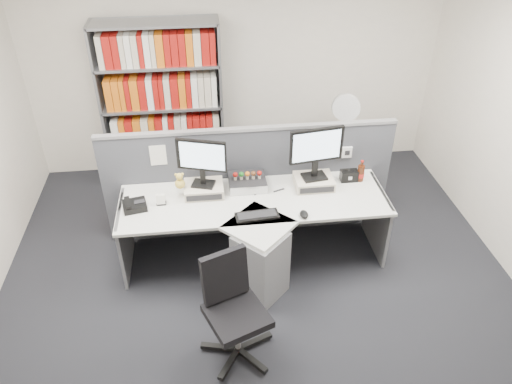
{
  "coord_description": "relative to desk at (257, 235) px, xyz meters",
  "views": [
    {
      "loc": [
        -0.44,
        -3.06,
        3.5
      ],
      "look_at": [
        0.0,
        0.65,
        0.92
      ],
      "focal_mm": 34.75,
      "sensor_mm": 36.0,
      "label": 1
    }
  ],
  "objects": [
    {
      "name": "desk_phone",
      "position": [
        -1.14,
        0.21,
        0.3
      ],
      "size": [
        0.25,
        0.24,
        0.09
      ],
      "color": "black",
      "rests_on": "desk"
    },
    {
      "name": "shelving_unit",
      "position": [
        -0.9,
        1.85,
        0.52
      ],
      "size": [
        1.41,
        0.4,
        2.0
      ],
      "color": "gray",
      "rests_on": "ground"
    },
    {
      "name": "mouse",
      "position": [
        0.43,
        -0.1,
        0.29
      ],
      "size": [
        0.08,
        0.12,
        0.05
      ],
      "primitive_type": "ellipsoid",
      "color": "black",
      "rests_on": "desk"
    },
    {
      "name": "monitor_riser_left",
      "position": [
        -0.48,
        0.38,
        0.31
      ],
      "size": [
        0.38,
        0.31,
        0.1
      ],
      "color": "beige",
      "rests_on": "desk"
    },
    {
      "name": "monitor_right",
      "position": [
        0.62,
        0.38,
        0.69
      ],
      "size": [
        0.53,
        0.2,
        0.54
      ],
      "color": "black",
      "rests_on": "monitor_riser_right"
    },
    {
      "name": "desk_calendar",
      "position": [
        -0.89,
        0.25,
        0.31
      ],
      "size": [
        0.09,
        0.07,
        0.11
      ],
      "color": "black",
      "rests_on": "desk"
    },
    {
      "name": "ground",
      "position": [
        0.0,
        -0.6,
        -0.46
      ],
      "size": [
        5.5,
        5.5,
        0.0
      ],
      "primitive_type": "plane",
      "color": "#24252A",
      "rests_on": "ground"
    },
    {
      "name": "keyboard",
      "position": [
        -0.0,
        -0.06,
        0.28
      ],
      "size": [
        0.41,
        0.18,
        0.03
      ],
      "color": "black",
      "rests_on": "desk"
    },
    {
      "name": "desk",
      "position": [
        0.0,
        0.0,
        0.0
      ],
      "size": [
        2.6,
        1.2,
        0.72
      ],
      "color": "silver",
      "rests_on": "ground"
    },
    {
      "name": "monitor_left",
      "position": [
        -0.48,
        0.38,
        0.66
      ],
      "size": [
        0.47,
        0.21,
        0.49
      ],
      "color": "black",
      "rests_on": "monitor_riser_left"
    },
    {
      "name": "speaker",
      "position": [
        1.0,
        0.44,
        0.32
      ],
      "size": [
        0.17,
        0.1,
        0.12
      ],
      "primitive_type": "cube",
      "color": "black",
      "rests_on": "desk"
    },
    {
      "name": "room_shell",
      "position": [
        0.0,
        -0.6,
        1.33
      ],
      "size": [
        5.04,
        5.54,
        2.72
      ],
      "color": "white",
      "rests_on": "ground"
    },
    {
      "name": "partition",
      "position": [
        0.0,
        0.65,
        0.19
      ],
      "size": [
        3.0,
        0.08,
        1.27
      ],
      "color": "#45474F",
      "rests_on": "ground"
    },
    {
      "name": "monitor_riser_right",
      "position": [
        0.62,
        0.38,
        0.31
      ],
      "size": [
        0.38,
        0.31,
        0.1
      ],
      "color": "beige",
      "rests_on": "desk"
    },
    {
      "name": "desktop_pc",
      "position": [
        -0.04,
        0.46,
        0.31
      ],
      "size": [
        0.37,
        0.33,
        0.1
      ],
      "color": "black",
      "rests_on": "desk"
    },
    {
      "name": "filing_cabinet",
      "position": [
        1.2,
        1.4,
        -0.11
      ],
      "size": [
        0.45,
        0.61,
        0.7
      ],
      "color": "gray",
      "rests_on": "ground"
    },
    {
      "name": "cola_bottle",
      "position": [
        1.11,
        0.42,
        0.35
      ],
      "size": [
        0.07,
        0.07,
        0.24
      ],
      "color": "#3F190A",
      "rests_on": "desk"
    },
    {
      "name": "plush_toy",
      "position": [
        -0.7,
        0.35,
        0.44
      ],
      "size": [
        0.1,
        0.1,
        0.17
      ],
      "color": "gold",
      "rests_on": "monitor_riser_left"
    },
    {
      "name": "office_chair",
      "position": [
        -0.3,
        -0.91,
        0.04
      ],
      "size": [
        0.62,
        0.61,
        0.94
      ],
      "color": "silver",
      "rests_on": "ground"
    },
    {
      "name": "figurines",
      "position": [
        -0.04,
        0.44,
        0.41
      ],
      "size": [
        0.29,
        0.05,
        0.09
      ],
      "color": "beige",
      "rests_on": "desktop_pc"
    },
    {
      "name": "desk_fan",
      "position": [
        1.2,
        1.4,
        0.58
      ],
      "size": [
        0.32,
        0.19,
        0.54
      ],
      "color": "white",
      "rests_on": "filing_cabinet"
    }
  ]
}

